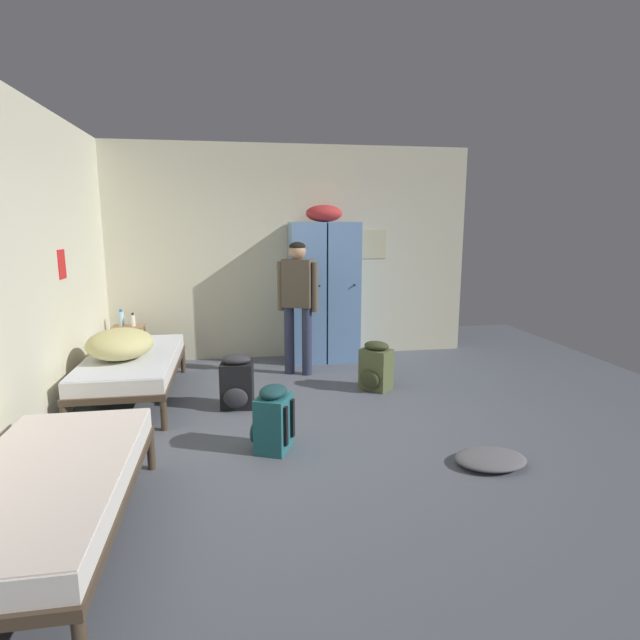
% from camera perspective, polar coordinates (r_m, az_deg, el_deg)
% --- Properties ---
extents(ground_plane, '(8.27, 8.27, 0.00)m').
position_cam_1_polar(ground_plane, '(4.78, 0.53, -11.85)').
color(ground_plane, '#565B66').
extents(room_backdrop, '(4.94, 5.23, 2.86)m').
position_cam_1_polar(room_backdrop, '(5.65, -14.42, 6.33)').
color(room_backdrop, beige).
rests_on(room_backdrop, ground_plane).
extents(locker_bank, '(0.90, 0.55, 2.07)m').
position_cam_1_polar(locker_bank, '(6.80, 0.45, 3.47)').
color(locker_bank, '#6B93C6').
rests_on(locker_bank, ground_plane).
extents(shelf_unit, '(0.38, 0.30, 0.57)m').
position_cam_1_polar(shelf_unit, '(6.87, -20.56, -2.44)').
color(shelf_unit, '#99704C').
rests_on(shelf_unit, ground_plane).
extents(bed_left_rear, '(0.90, 1.90, 0.49)m').
position_cam_1_polar(bed_left_rear, '(5.72, -20.24, -4.65)').
color(bed_left_rear, '#473828').
rests_on(bed_left_rear, ground_plane).
extents(bed_left_front, '(0.90, 1.90, 0.49)m').
position_cam_1_polar(bed_left_front, '(3.37, -28.43, -16.25)').
color(bed_left_front, '#473828').
rests_on(bed_left_front, ground_plane).
extents(bedding_heap, '(0.65, 0.71, 0.31)m').
position_cam_1_polar(bedding_heap, '(5.51, -21.47, -2.50)').
color(bedding_heap, '#D1C67F').
rests_on(bedding_heap, bed_left_rear).
extents(person_traveler, '(0.48, 0.33, 1.62)m').
position_cam_1_polar(person_traveler, '(6.15, -2.51, 2.74)').
color(person_traveler, '#2D334C').
rests_on(person_traveler, ground_plane).
extents(water_bottle, '(0.07, 0.07, 0.21)m').
position_cam_1_polar(water_bottle, '(6.84, -21.36, 0.18)').
color(water_bottle, '#B2DBEA').
rests_on(water_bottle, shelf_unit).
extents(lotion_bottle, '(0.05, 0.05, 0.17)m').
position_cam_1_polar(lotion_bottle, '(6.76, -20.21, -0.02)').
color(lotion_bottle, white).
rests_on(lotion_bottle, shelf_unit).
extents(backpack_teal, '(0.40, 0.39, 0.55)m').
position_cam_1_polar(backpack_teal, '(4.26, -5.34, -11.03)').
color(backpack_teal, '#23666B').
rests_on(backpack_teal, ground_plane).
extents(backpack_black, '(0.35, 0.36, 0.55)m').
position_cam_1_polar(backpack_black, '(5.22, -9.29, -6.95)').
color(backpack_black, black).
rests_on(backpack_black, ground_plane).
extents(backpack_olive, '(0.42, 0.42, 0.55)m').
position_cam_1_polar(backpack_olive, '(5.74, 6.25, -5.23)').
color(backpack_olive, '#566038').
rests_on(backpack_olive, ground_plane).
extents(clothes_pile_grey, '(0.56, 0.42, 0.09)m').
position_cam_1_polar(clothes_pile_grey, '(4.29, 18.55, -14.53)').
color(clothes_pile_grey, slate).
rests_on(clothes_pile_grey, ground_plane).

